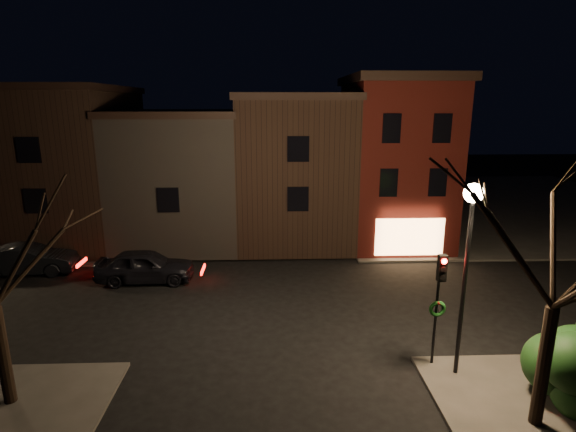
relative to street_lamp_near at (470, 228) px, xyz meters
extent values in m
plane|color=black|center=(-6.20, 6.00, -5.18)|extent=(120.00, 120.00, 0.00)
cube|color=#2D2B28|center=(13.80, 26.00, -5.12)|extent=(30.00, 30.00, 0.12)
cube|color=#2D2B28|center=(-26.20, 26.00, -5.12)|extent=(30.00, 30.00, 0.12)
cube|color=#49110D|center=(1.80, 15.50, -0.06)|extent=(6.00, 8.00, 10.00)
cube|color=black|center=(1.80, 15.50, 5.19)|extent=(6.50, 8.50, 0.50)
cube|color=#FFB872|center=(1.80, 11.45, -3.76)|extent=(4.00, 0.12, 2.20)
cube|color=black|center=(-4.70, 16.50, -0.56)|extent=(7.00, 10.00, 9.00)
cube|color=black|center=(-4.70, 16.50, 4.14)|extent=(7.30, 10.30, 0.40)
cube|color=black|center=(-11.95, 16.50, -1.06)|extent=(7.50, 10.00, 8.00)
cube|color=black|center=(-11.95, 16.50, 3.14)|extent=(7.80, 10.30, 0.40)
cube|color=black|center=(-19.20, 16.50, -0.31)|extent=(7.00, 10.00, 9.50)
cube|color=black|center=(-19.20, 16.50, 4.64)|extent=(7.30, 10.30, 0.40)
cylinder|color=black|center=(0.00, 0.00, -2.06)|extent=(0.14, 0.14, 6.00)
sphere|color=#FFD18C|center=(0.00, 0.00, 1.12)|extent=(0.60, 0.60, 0.60)
cylinder|color=black|center=(-0.60, 0.60, -3.06)|extent=(0.10, 0.10, 4.00)
cube|color=black|center=(-0.60, 0.42, -1.46)|extent=(0.28, 0.22, 0.90)
cylinder|color=#FF0C07|center=(-0.60, 0.30, -1.18)|extent=(0.18, 0.06, 0.18)
cylinder|color=black|center=(-0.60, 0.30, -1.46)|extent=(0.18, 0.06, 0.18)
cylinder|color=black|center=(-0.60, 0.30, -1.74)|extent=(0.18, 0.06, 0.18)
torus|color=#0C380F|center=(-0.60, 0.51, -2.96)|extent=(0.58, 0.14, 0.58)
sphere|color=#990C0C|center=(-0.60, 0.49, -2.74)|extent=(0.12, 0.12, 0.12)
cylinder|color=black|center=(1.30, -2.50, -3.27)|extent=(0.36, 0.36, 3.57)
cylinder|color=black|center=(-14.20, -1.00, -3.48)|extent=(0.36, 0.36, 3.15)
imported|color=black|center=(-12.70, 8.75, -4.34)|extent=(4.97, 2.10, 1.68)
imported|color=black|center=(-19.29, 10.03, -4.37)|extent=(5.07, 2.33, 1.61)
camera|label=1|loc=(-6.14, -13.22, 3.79)|focal=28.00mm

